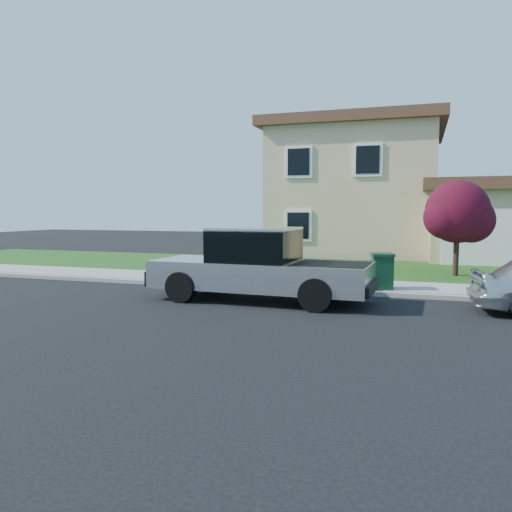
{
  "coord_description": "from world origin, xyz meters",
  "views": [
    {
      "loc": [
        3.37,
        -10.81,
        2.31
      ],
      "look_at": [
        -0.45,
        0.74,
        1.2
      ],
      "focal_mm": 35.0,
      "sensor_mm": 36.0,
      "label": 1
    }
  ],
  "objects_px": {
    "ornamental_tree": "(459,215)",
    "trash_bin": "(382,271)",
    "woman": "(275,263)",
    "pickup_truck": "(259,267)"
  },
  "relations": [
    {
      "from": "ornamental_tree",
      "to": "pickup_truck",
      "type": "bearing_deg",
      "value": -129.69
    },
    {
      "from": "ornamental_tree",
      "to": "trash_bin",
      "type": "xyz_separation_m",
      "value": [
        -2.19,
        -4.08,
        -1.52
      ]
    },
    {
      "from": "woman",
      "to": "ornamental_tree",
      "type": "bearing_deg",
      "value": -135.56
    },
    {
      "from": "woman",
      "to": "trash_bin",
      "type": "xyz_separation_m",
      "value": [
        2.86,
        0.78,
        -0.19
      ]
    },
    {
      "from": "pickup_truck",
      "to": "woman",
      "type": "bearing_deg",
      "value": 90.04
    },
    {
      "from": "woman",
      "to": "trash_bin",
      "type": "distance_m",
      "value": 2.98
    },
    {
      "from": "pickup_truck",
      "to": "ornamental_tree",
      "type": "xyz_separation_m",
      "value": [
        5.09,
        6.14,
        1.29
      ]
    },
    {
      "from": "woman",
      "to": "trash_bin",
      "type": "relative_size",
      "value": 1.81
    },
    {
      "from": "woman",
      "to": "pickup_truck",
      "type": "bearing_deg",
      "value": 88.64
    },
    {
      "from": "woman",
      "to": "ornamental_tree",
      "type": "xyz_separation_m",
      "value": [
        5.05,
        4.86,
        1.32
      ]
    }
  ]
}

